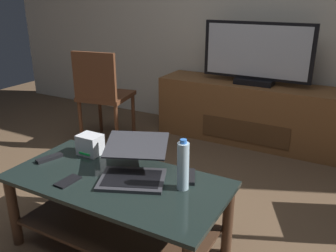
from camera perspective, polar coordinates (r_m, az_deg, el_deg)
ground_plane at (r=2.21m, az=-5.32°, el=-18.87°), size 7.68×7.68×0.00m
coffee_table at (r=2.04m, az=-8.08°, el=-11.92°), size 1.21×0.60×0.46m
media_cabinet at (r=3.59m, az=13.32°, el=2.06°), size 1.86×0.47×0.59m
television at (r=3.44m, az=14.00°, el=10.97°), size 1.01×0.20×0.57m
side_chair at (r=3.41m, az=-10.53°, el=5.34°), size 0.51×0.51×0.92m
laptop at (r=1.96m, az=-5.47°, el=-6.25°), size 0.48×0.51×0.18m
router_box at (r=2.26m, az=-12.36°, el=-2.91°), size 0.14×0.12×0.13m
water_bottle_near at (r=1.80m, az=2.42°, el=-6.39°), size 0.06×0.06×0.27m
cell_phone at (r=1.98m, az=-15.72°, el=-8.50°), size 0.08×0.14×0.01m
tv_remote at (r=2.27m, az=-18.45°, el=-4.90°), size 0.09×0.17×0.02m
soundbar_remote at (r=1.95m, az=3.67°, el=-8.10°), size 0.11×0.16×0.02m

